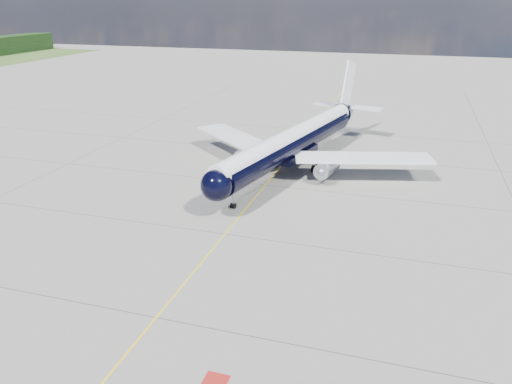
% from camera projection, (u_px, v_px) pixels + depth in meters
% --- Properties ---
extents(ground, '(320.00, 320.00, 0.00)m').
position_uv_depth(ground, '(275.00, 173.00, 69.15)').
color(ground, gray).
rests_on(ground, ground).
extents(taxiway_centerline, '(0.16, 160.00, 0.01)m').
position_uv_depth(taxiway_centerline, '(265.00, 185.00, 64.70)').
color(taxiway_centerline, yellow).
rests_on(taxiway_centerline, ground).
extents(red_marking, '(1.60, 1.60, 0.01)m').
position_uv_depth(red_marking, '(215.00, 382.00, 31.71)').
color(red_marking, maroon).
rests_on(red_marking, ground).
extents(main_airliner, '(36.45, 45.00, 13.13)m').
position_uv_depth(main_airliner, '(296.00, 141.00, 69.51)').
color(main_airliner, black).
rests_on(main_airliner, ground).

